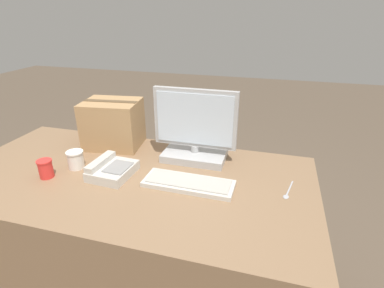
{
  "coord_description": "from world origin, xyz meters",
  "views": [
    {
      "loc": [
        0.65,
        -1.16,
        1.5
      ],
      "look_at": [
        0.29,
        0.13,
        0.89
      ],
      "focal_mm": 28.0,
      "sensor_mm": 36.0,
      "label": 1
    }
  ],
  "objects_px": {
    "keyboard": "(189,183)",
    "spoon": "(288,193)",
    "paper_cup_right": "(76,159)",
    "cardboard_box": "(113,124)",
    "desk_phone": "(112,170)",
    "monitor": "(195,134)",
    "paper_cup_left": "(46,169)"
  },
  "relations": [
    {
      "from": "desk_phone",
      "to": "monitor",
      "type": "bearing_deg",
      "value": 42.73
    },
    {
      "from": "desk_phone",
      "to": "cardboard_box",
      "type": "height_order",
      "value": "cardboard_box"
    },
    {
      "from": "paper_cup_right",
      "to": "spoon",
      "type": "distance_m",
      "value": 1.06
    },
    {
      "from": "keyboard",
      "to": "spoon",
      "type": "xyz_separation_m",
      "value": [
        0.45,
        0.06,
        -0.01
      ]
    },
    {
      "from": "desk_phone",
      "to": "paper_cup_right",
      "type": "bearing_deg",
      "value": 177.82
    },
    {
      "from": "paper_cup_right",
      "to": "spoon",
      "type": "bearing_deg",
      "value": 2.65
    },
    {
      "from": "keyboard",
      "to": "spoon",
      "type": "height_order",
      "value": "keyboard"
    },
    {
      "from": "monitor",
      "to": "keyboard",
      "type": "distance_m",
      "value": 0.31
    },
    {
      "from": "keyboard",
      "to": "cardboard_box",
      "type": "distance_m",
      "value": 0.65
    },
    {
      "from": "desk_phone",
      "to": "spoon",
      "type": "bearing_deg",
      "value": 8.01
    },
    {
      "from": "keyboard",
      "to": "desk_phone",
      "type": "distance_m",
      "value": 0.4
    },
    {
      "from": "monitor",
      "to": "paper_cup_right",
      "type": "height_order",
      "value": "monitor"
    },
    {
      "from": "monitor",
      "to": "spoon",
      "type": "height_order",
      "value": "monitor"
    },
    {
      "from": "paper_cup_right",
      "to": "spoon",
      "type": "relative_size",
      "value": 0.57
    },
    {
      "from": "cardboard_box",
      "to": "paper_cup_right",
      "type": "bearing_deg",
      "value": -99.74
    },
    {
      "from": "paper_cup_right",
      "to": "cardboard_box",
      "type": "height_order",
      "value": "cardboard_box"
    },
    {
      "from": "paper_cup_left",
      "to": "monitor",
      "type": "bearing_deg",
      "value": 31.23
    },
    {
      "from": "monitor",
      "to": "paper_cup_right",
      "type": "relative_size",
      "value": 4.82
    },
    {
      "from": "paper_cup_right",
      "to": "desk_phone",
      "type": "bearing_deg",
      "value": -5.48
    },
    {
      "from": "paper_cup_right",
      "to": "cardboard_box",
      "type": "bearing_deg",
      "value": 80.26
    },
    {
      "from": "spoon",
      "to": "paper_cup_right",
      "type": "bearing_deg",
      "value": -74.74
    },
    {
      "from": "keyboard",
      "to": "spoon",
      "type": "relative_size",
      "value": 2.63
    },
    {
      "from": "monitor",
      "to": "desk_phone",
      "type": "distance_m",
      "value": 0.47
    },
    {
      "from": "keyboard",
      "to": "cardboard_box",
      "type": "bearing_deg",
      "value": 151.18
    },
    {
      "from": "paper_cup_right",
      "to": "cardboard_box",
      "type": "xyz_separation_m",
      "value": [
        0.05,
        0.31,
        0.09
      ]
    },
    {
      "from": "keyboard",
      "to": "desk_phone",
      "type": "bearing_deg",
      "value": -177.95
    },
    {
      "from": "desk_phone",
      "to": "paper_cup_right",
      "type": "height_order",
      "value": "paper_cup_right"
    },
    {
      "from": "keyboard",
      "to": "desk_phone",
      "type": "xyz_separation_m",
      "value": [
        -0.4,
        -0.01,
        0.02
      ]
    },
    {
      "from": "keyboard",
      "to": "paper_cup_left",
      "type": "xyz_separation_m",
      "value": [
        -0.69,
        -0.11,
        0.03
      ]
    },
    {
      "from": "desk_phone",
      "to": "paper_cup_left",
      "type": "relative_size",
      "value": 2.47
    },
    {
      "from": "desk_phone",
      "to": "paper_cup_left",
      "type": "height_order",
      "value": "paper_cup_left"
    },
    {
      "from": "keyboard",
      "to": "cardboard_box",
      "type": "xyz_separation_m",
      "value": [
        -0.56,
        0.32,
        0.12
      ]
    }
  ]
}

